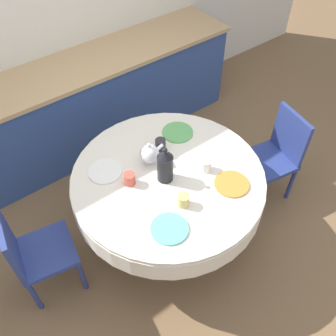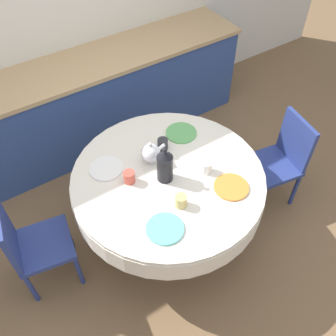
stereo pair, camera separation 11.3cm
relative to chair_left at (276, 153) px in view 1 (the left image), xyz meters
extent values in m
plane|color=brown|center=(-1.05, 0.18, -0.48)|extent=(12.00, 12.00, 0.00)
cube|color=silver|center=(-1.05, 1.93, 0.82)|extent=(7.00, 0.05, 2.60)
cube|color=#2D4784|center=(-1.05, 1.59, -0.03)|extent=(3.20, 0.60, 0.90)
cube|color=tan|center=(-1.05, 1.59, 0.43)|extent=(3.24, 0.64, 0.04)
cylinder|color=brown|center=(-1.05, 0.18, -0.46)|extent=(0.44, 0.44, 0.04)
cylinder|color=brown|center=(-1.05, 0.18, -0.20)|extent=(0.11, 0.11, 0.49)
cylinder|color=silver|center=(-1.05, 0.18, 0.14)|extent=(1.44, 1.44, 0.18)
cylinder|color=silver|center=(-1.05, 0.18, 0.24)|extent=(1.43, 1.43, 0.03)
cube|color=navy|center=(-0.07, 0.01, -0.07)|extent=(0.46, 0.46, 0.04)
cube|color=navy|center=(0.10, -0.02, 0.17)|extent=(0.10, 0.38, 0.44)
cylinder|color=navy|center=(-0.28, -0.13, -0.28)|extent=(0.04, 0.04, 0.39)
cylinder|color=navy|center=(-0.22, 0.22, -0.28)|extent=(0.04, 0.04, 0.39)
cylinder|color=navy|center=(0.07, -0.19, -0.28)|extent=(0.04, 0.04, 0.39)
cylinder|color=navy|center=(0.13, 0.16, -0.28)|extent=(0.04, 0.04, 0.39)
cube|color=navy|center=(-2.02, 0.35, -0.07)|extent=(0.46, 0.46, 0.04)
cube|color=navy|center=(-2.20, 0.39, 0.17)|extent=(0.10, 0.38, 0.44)
cylinder|color=navy|center=(-1.81, 0.50, -0.28)|extent=(0.04, 0.04, 0.39)
cylinder|color=navy|center=(-1.87, 0.15, -0.28)|extent=(0.04, 0.04, 0.39)
cylinder|color=navy|center=(-2.16, 0.56, -0.28)|extent=(0.04, 0.04, 0.39)
cylinder|color=navy|center=(-2.22, 0.21, -0.28)|extent=(0.04, 0.04, 0.39)
cylinder|color=#60BCB7|center=(-1.32, -0.19, 0.26)|extent=(0.25, 0.25, 0.01)
cylinder|color=#DBB766|center=(-1.12, -0.09, 0.30)|extent=(0.08, 0.08, 0.09)
cylinder|color=orange|center=(-0.73, -0.16, 0.26)|extent=(0.25, 0.25, 0.01)
cylinder|color=white|center=(-0.79, 0.06, 0.30)|extent=(0.08, 0.08, 0.09)
cylinder|color=white|center=(-1.40, 0.49, 0.26)|extent=(0.25, 0.25, 0.01)
cylinder|color=#CC4C3D|center=(-1.31, 0.29, 0.30)|extent=(0.08, 0.08, 0.09)
cylinder|color=#5BA85B|center=(-0.71, 0.50, 0.26)|extent=(0.25, 0.25, 0.01)
cylinder|color=#28282D|center=(-0.93, 0.44, 0.30)|extent=(0.08, 0.08, 0.09)
cylinder|color=black|center=(-1.08, 0.17, 0.37)|extent=(0.12, 0.12, 0.22)
cone|color=black|center=(-1.08, 0.17, 0.50)|extent=(0.10, 0.10, 0.05)
sphere|color=black|center=(-1.08, 0.17, 0.55)|extent=(0.03, 0.03, 0.03)
cylinder|color=white|center=(-1.07, 0.38, 0.26)|extent=(0.08, 0.08, 0.01)
sphere|color=white|center=(-1.07, 0.38, 0.34)|extent=(0.15, 0.15, 0.15)
cylinder|color=white|center=(-0.99, 0.38, 0.35)|extent=(0.08, 0.03, 0.05)
sphere|color=white|center=(-1.07, 0.38, 0.43)|extent=(0.03, 0.03, 0.03)
camera|label=1|loc=(-2.13, -1.26, 2.33)|focal=40.00mm
camera|label=2|loc=(-2.04, -1.32, 2.33)|focal=40.00mm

